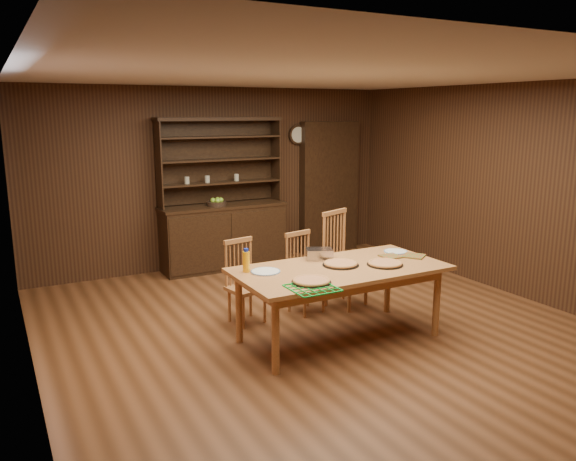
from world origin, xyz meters
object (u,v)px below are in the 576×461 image
dining_table (340,274)px  juice_bottle (246,261)px  chair_center (303,270)px  china_hutch (223,228)px  chair_left (243,279)px  chair_right (341,255)px

dining_table → juice_bottle: 0.94m
chair_center → juice_bottle: bearing=-159.8°
china_hutch → chair_center: 2.14m
chair_center → chair_left: bearing=166.2°
china_hutch → chair_left: 2.20m
chair_center → juice_bottle: juice_bottle is taller
chair_center → china_hutch: bearing=81.3°
china_hutch → juice_bottle: bearing=-107.3°
china_hutch → dining_table: bearing=-89.4°
chair_right → juice_bottle: bearing=-179.0°
chair_left → chair_right: size_ratio=0.81×
china_hutch → chair_left: china_hutch is taller
china_hutch → dining_table: china_hutch is taller
china_hutch → juice_bottle: china_hutch is taller
chair_center → chair_right: chair_right is taller
china_hutch → chair_right: china_hutch is taller
china_hutch → chair_center: (0.11, -2.13, -0.11)m
chair_left → juice_bottle: juice_bottle is taller
china_hutch → chair_center: size_ratio=2.36×
chair_left → chair_right: 1.24m
juice_bottle → chair_center: bearing=32.0°
china_hutch → juice_bottle: 2.88m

